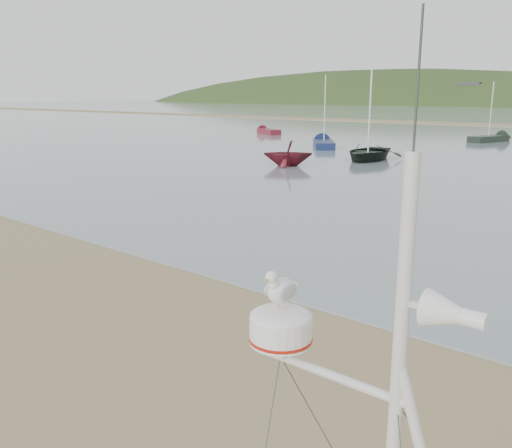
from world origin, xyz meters
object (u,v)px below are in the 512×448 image
Objects in this scene: boat_dark at (369,122)px; boat_red at (288,142)px; dinghy_red_far at (265,131)px; sailboat_dark_mid at (497,138)px; sailboat_blue_near at (323,142)px.

boat_red is (-2.11, -5.22, -0.95)m from boat_dark.
boat_dark is at bearing -35.96° from dinghy_red_far.
dinghy_red_far is at bearing 135.67° from boat_dark.
sailboat_dark_mid is (1.82, 19.14, -2.01)m from boat_dark.
dinghy_red_far is (-12.02, 7.87, -0.01)m from sailboat_blue_near.
sailboat_dark_mid reaches higher than boat_dark.
sailboat_blue_near is 14.37m from dinghy_red_far.
sailboat_dark_mid reaches higher than boat_red.
sailboat_dark_mid is (8.95, 13.11, 0.00)m from sailboat_blue_near.
boat_dark reaches higher than boat_red.
boat_dark is 0.81× the size of sailboat_blue_near.
boat_dark is 0.85× the size of sailboat_dark_mid.
sailboat_dark_mid is at bearing 134.29° from boat_red.
sailboat_dark_mid is 21.62m from dinghy_red_far.
sailboat_dark_mid reaches higher than dinghy_red_far.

